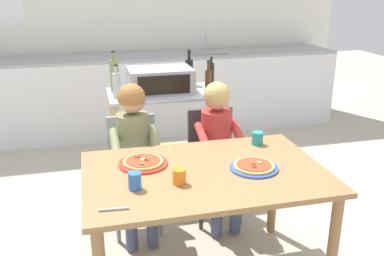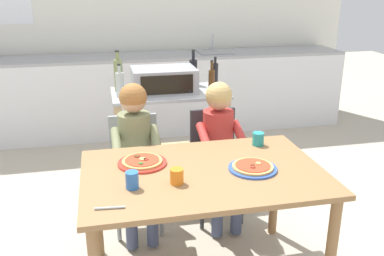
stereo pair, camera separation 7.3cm
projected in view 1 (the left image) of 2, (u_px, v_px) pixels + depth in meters
The scene contains 21 objects.
ground_plane at pixel (166, 187), 3.75m from camera, with size 12.45×12.45×0.00m, color #B7AD99.
back_wall_tiled at pixel (133, 13), 5.06m from camera, with size 5.20×0.14×2.70m.
kitchen_counter at pixel (141, 94), 4.99m from camera, with size 4.68×0.60×1.11m.
kitchen_island_cart at pixel (167, 125), 3.60m from camera, with size 0.94×0.53×0.85m.
toaster_oven at pixel (160, 80), 3.47m from camera, with size 0.52×0.36×0.20m.
bottle_clear_vinegar at pixel (115, 75), 3.47m from camera, with size 0.07×0.07×0.34m.
bottle_dark_olive_oil at pixel (117, 85), 3.30m from camera, with size 0.06×0.06×0.26m.
bottle_slim_sauce at pixel (208, 80), 3.43m from camera, with size 0.05×0.05×0.27m.
bottle_squat_spirits at pixel (211, 75), 3.60m from camera, with size 0.05×0.05×0.27m.
bottle_tall_green_wine at pixel (189, 71), 3.71m from camera, with size 0.07×0.07×0.31m.
dining_table at pixel (205, 186), 2.40m from camera, with size 1.34×0.88×0.72m.
dining_chair_left at pixel (134, 165), 3.04m from camera, with size 0.36×0.36×0.81m.
dining_chair_right at pixel (213, 156), 3.19m from camera, with size 0.36×0.36×0.81m.
child_in_olive_shirt at pixel (135, 144), 2.86m from camera, with size 0.32×0.42×1.07m.
child_in_red_shirt at pixel (219, 138), 3.02m from camera, with size 0.32×0.42×1.04m.
pizza_plate_red_rimmed at pixel (143, 163), 2.44m from camera, with size 0.28×0.28×0.03m.
pizza_plate_blue_rimmed at pixel (254, 167), 2.39m from camera, with size 0.27×0.27×0.03m.
drinking_cup_teal at pixel (257, 138), 2.74m from camera, with size 0.07×0.07×0.08m, color teal.
drinking_cup_blue at pixel (135, 181), 2.15m from camera, with size 0.07×0.07×0.09m, color blue.
drinking_cup_orange at pixel (179, 176), 2.21m from camera, with size 0.07×0.07×0.08m, color orange.
serving_spoon at pixel (114, 209), 1.96m from camera, with size 0.01×0.01×0.14m, color #B7BABF.
Camera 1 is at (-0.59, -2.07, 1.74)m, focal length 39.77 mm.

